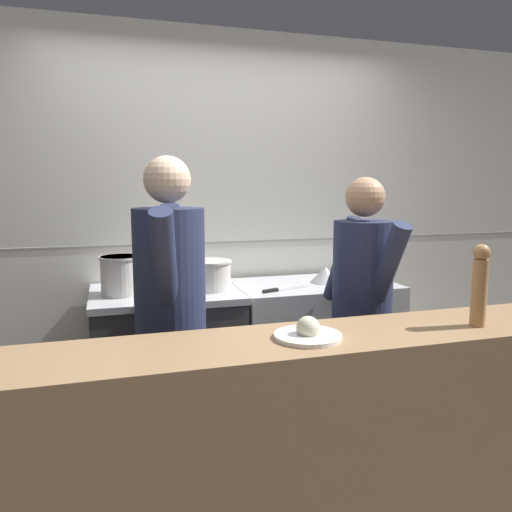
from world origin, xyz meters
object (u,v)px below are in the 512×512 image
oven_range (167,361)px  stock_pot (121,275)px  chef_sous (362,308)px  chefs_knife (281,289)px  mixing_bowl_steel (325,275)px  pepper_mill (480,284)px  chef_head_cook (170,311)px  sauce_pot (168,276)px  braising_pot (209,274)px  plated_dish_main (308,333)px

oven_range → stock_pot: 0.63m
chef_sous → chefs_knife: bearing=110.7°
mixing_bowl_steel → pepper_mill: 1.35m
chef_head_cook → chefs_knife: bearing=45.7°
oven_range → mixing_bowl_steel: (1.08, -0.01, 0.50)m
mixing_bowl_steel → pepper_mill: size_ratio=0.59×
pepper_mill → sauce_pot: bearing=130.9°
pepper_mill → chef_sous: 0.74m
chefs_knife → chef_sous: (0.28, -0.52, -0.01)m
braising_pot → mixing_bowl_steel: size_ratio=1.34×
plated_dish_main → stock_pot: bearing=118.1°
sauce_pot → pepper_mill: size_ratio=0.80×
pepper_mill → chef_sous: bearing=105.4°
mixing_bowl_steel → chef_sous: 0.68m
stock_pot → sauce_pot: bearing=6.6°
braising_pot → chef_sous: bearing=-41.0°
braising_pot → chef_head_cook: size_ratio=0.17×
sauce_pot → braising_pot: bearing=-10.0°
oven_range → chefs_knife: size_ratio=2.71×
oven_range → pepper_mill: 1.91m
chefs_knife → sauce_pot: bearing=167.5°
oven_range → sauce_pot: (0.02, -0.01, 0.54)m
braising_pot → plated_dish_main: braising_pot is taller
stock_pot → chef_sous: (1.25, -0.64, -0.14)m
chef_sous → oven_range: bearing=137.5°
sauce_pot → pepper_mill: bearing=-49.1°
oven_range → stock_pot: size_ratio=3.66×
chefs_knife → plated_dish_main: 1.18m
chefs_knife → chef_sous: size_ratio=0.21×
chef_head_cook → chef_sous: size_ratio=1.06×
stock_pot → chef_sous: 1.41m
stock_pot → braising_pot: bearing=-1.3°
chef_sous → stock_pot: bearing=144.8°
chef_sous → braising_pot: bearing=130.9°
stock_pot → chefs_knife: stock_pot is taller
chefs_knife → chef_head_cook: bearing=-146.3°
mixing_bowl_steel → chef_sous: size_ratio=0.13×
braising_pot → plated_dish_main: 1.25m
braising_pot → oven_range: bearing=169.4°
mixing_bowl_steel → chefs_knife: size_ratio=0.63×
sauce_pot → chef_sous: bearing=-34.6°
sauce_pot → chefs_knife: (0.69, -0.15, -0.09)m
sauce_pot → chef_head_cook: size_ratio=0.17×
mixing_bowl_steel → plated_dish_main: (-0.67, -1.29, 0.03)m
stock_pot → braising_pot: size_ratio=0.88×
stock_pot → chef_sous: size_ratio=0.16×
stock_pot → chefs_knife: size_ratio=0.74×
plated_dish_main → pepper_mill: (0.76, -0.05, 0.16)m
sauce_pot → braising_pot: braising_pot is taller
mixing_bowl_steel → chefs_knife: mixing_bowl_steel is taller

